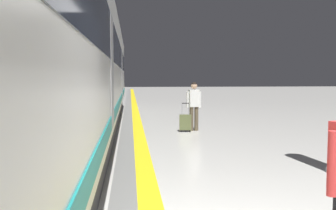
{
  "coord_description": "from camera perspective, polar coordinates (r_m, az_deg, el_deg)",
  "views": [
    {
      "loc": [
        -1.13,
        -2.88,
        1.81
      ],
      "look_at": [
        -0.35,
        4.74,
        1.22
      ],
      "focal_mm": 39.66,
      "sensor_mm": 36.0,
      "label": 1
    }
  ],
  "objects": [
    {
      "name": "safety_line_strip",
      "position": [
        13.01,
        -4.62,
        -3.56
      ],
      "size": [
        0.36,
        80.0,
        0.01
      ],
      "primitive_type": "cube",
      "color": "yellow",
      "rests_on": "ground"
    },
    {
      "name": "tactile_edge_band",
      "position": [
        13.01,
        -5.97,
        -3.58
      ],
      "size": [
        0.57,
        80.0,
        0.01
      ],
      "primitive_type": "cube",
      "color": "slate",
      "rests_on": "ground"
    },
    {
      "name": "high_speed_train",
      "position": [
        11.17,
        -15.2,
        7.81
      ],
      "size": [
        2.94,
        26.69,
        4.97
      ],
      "color": "#38383D",
      "rests_on": "ground"
    },
    {
      "name": "passenger_near",
      "position": [
        12.32,
        4.01,
        0.36
      ],
      "size": [
        0.5,
        0.23,
        1.62
      ],
      "color": "brown",
      "rests_on": "ground"
    },
    {
      "name": "suitcase_near",
      "position": [
        12.14,
        2.66,
        -2.67
      ],
      "size": [
        0.4,
        0.27,
        0.95
      ],
      "color": "#596038",
      "rests_on": "ground"
    }
  ]
}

